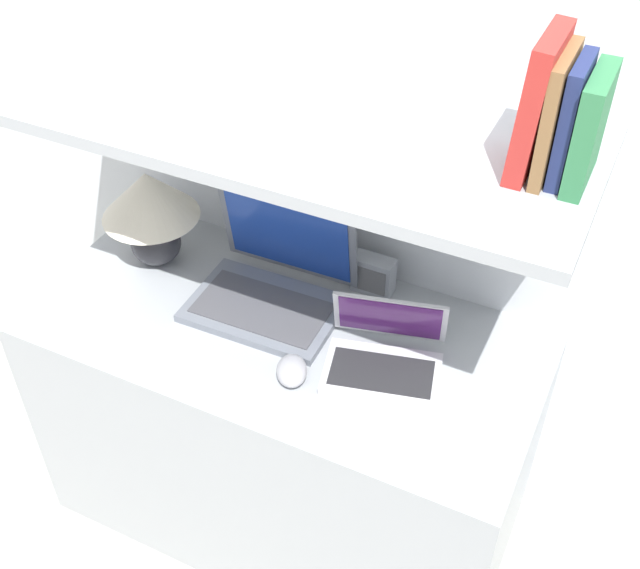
{
  "coord_description": "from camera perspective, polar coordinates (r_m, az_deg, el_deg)",
  "views": [
    {
      "loc": [
        0.69,
        -0.92,
        2.08
      ],
      "look_at": [
        0.1,
        0.3,
        0.92
      ],
      "focal_mm": 45.0,
      "sensor_mm": 36.0,
      "label": 1
    }
  ],
  "objects": [
    {
      "name": "router_box",
      "position": [
        2.02,
        3.81,
        0.69
      ],
      "size": [
        0.11,
        0.05,
        0.1
      ],
      "color": "gray",
      "rests_on": "desk"
    },
    {
      "name": "laptop_large",
      "position": [
        1.98,
        -3.43,
        0.01
      ],
      "size": [
        0.37,
        0.3,
        0.26
      ],
      "color": "slate",
      "rests_on": "desk"
    },
    {
      "name": "book_red",
      "position": [
        1.46,
        15.22,
        12.26
      ],
      "size": [
        0.05,
        0.16,
        0.26
      ],
      "color": "#A82823",
      "rests_on": "shelf"
    },
    {
      "name": "laptop_small",
      "position": [
        1.83,
        4.59,
        -5.11
      ],
      "size": [
        0.31,
        0.27,
        0.16
      ],
      "color": "silver",
      "rests_on": "desk"
    },
    {
      "name": "back_riser",
      "position": [
        2.22,
        1.21,
        -0.12
      ],
      "size": [
        1.25,
        0.04,
        1.26
      ],
      "color": "silver",
      "rests_on": "ground_plane"
    },
    {
      "name": "table_lamp",
      "position": [
        2.08,
        -12.02,
        5.57
      ],
      "size": [
        0.25,
        0.25,
        0.27
      ],
      "color": "#2D2D33",
      "rests_on": "desk"
    },
    {
      "name": "book_navy",
      "position": [
        1.46,
        17.41,
        11.02
      ],
      "size": [
        0.02,
        0.13,
        0.22
      ],
      "color": "navy",
      "rests_on": "shelf"
    },
    {
      "name": "computer_mouse",
      "position": [
        1.81,
        -2.02,
        -6.14
      ],
      "size": [
        0.11,
        0.12,
        0.04
      ],
      "color": "#99999E",
      "rests_on": "desk"
    },
    {
      "name": "desk",
      "position": [
        2.21,
        -2.41,
        -10.18
      ],
      "size": [
        1.25,
        0.6,
        0.74
      ],
      "color": "#999EA3",
      "rests_on": "ground_plane"
    },
    {
      "name": "wall_back",
      "position": [
        1.93,
        2.03,
        13.59
      ],
      "size": [
        6.0,
        0.05,
        2.4
      ],
      "color": "silver",
      "rests_on": "ground_plane"
    },
    {
      "name": "book_green",
      "position": [
        1.46,
        18.65,
        10.39
      ],
      "size": [
        0.04,
        0.16,
        0.2
      ],
      "color": "#2D7042",
      "rests_on": "shelf"
    },
    {
      "name": "book_brown",
      "position": [
        1.46,
        16.38,
        11.44
      ],
      "size": [
        0.02,
        0.16,
        0.23
      ],
      "color": "brown",
      "rests_on": "shelf"
    },
    {
      "name": "shelf",
      "position": [
        1.66,
        -2.15,
        11.78
      ],
      "size": [
        1.25,
        0.54,
        0.03
      ],
      "color": "#999EA3",
      "rests_on": "back_riser"
    }
  ]
}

